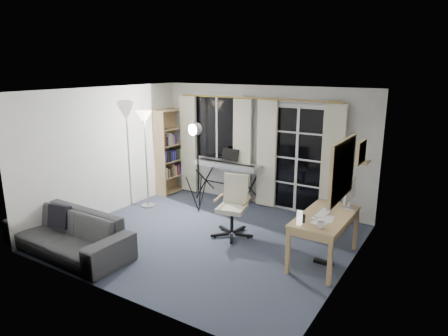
# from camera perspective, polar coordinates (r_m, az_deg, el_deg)

# --- Properties ---
(floor) EXTENTS (4.50, 4.00, 0.02)m
(floor) POSITION_cam_1_polar(r_m,az_deg,el_deg) (6.71, -2.43, -10.01)
(floor) COLOR #3A4154
(floor) RESTS_ON ground
(window) EXTENTS (1.20, 0.08, 1.40)m
(window) POSITION_cam_1_polar(r_m,az_deg,el_deg) (8.43, -0.91, 5.79)
(window) COLOR white
(window) RESTS_ON floor
(french_door) EXTENTS (1.32, 0.09, 2.11)m
(french_door) POSITION_cam_1_polar(r_m,az_deg,el_deg) (7.72, 10.43, 1.15)
(french_door) COLOR white
(french_door) RESTS_ON floor
(curtains) EXTENTS (3.60, 0.07, 2.13)m
(curtains) POSITION_cam_1_polar(r_m,az_deg,el_deg) (7.97, 4.27, 2.29)
(curtains) COLOR gold
(curtains) RESTS_ON floor
(bookshelf) EXTENTS (0.31, 0.87, 1.86)m
(bookshelf) POSITION_cam_1_polar(r_m,az_deg,el_deg) (8.95, -7.62, 2.15)
(bookshelf) COLOR tan
(bookshelf) RESTS_ON floor
(torchiere_lamp) EXTENTS (0.36, 0.36, 1.93)m
(torchiere_lamp) POSITION_cam_1_polar(r_m,az_deg,el_deg) (7.89, -11.25, 5.28)
(torchiere_lamp) COLOR #B2B2B7
(torchiere_lamp) RESTS_ON floor
(keyboard_piano) EXTENTS (1.45, 0.73, 1.04)m
(keyboard_piano) POSITION_cam_1_polar(r_m,az_deg,el_deg) (8.13, 0.49, 0.37)
(keyboard_piano) COLOR black
(keyboard_piano) RESTS_ON floor
(studio_light) EXTENTS (0.36, 0.37, 1.76)m
(studio_light) POSITION_cam_1_polar(r_m,az_deg,el_deg) (7.57, -4.07, 4.07)
(studio_light) COLOR black
(studio_light) RESTS_ON floor
(office_chair) EXTENTS (0.70, 0.69, 1.02)m
(office_chair) POSITION_cam_1_polar(r_m,az_deg,el_deg) (6.66, 1.48, -4.55)
(office_chair) COLOR black
(office_chair) RESTS_ON floor
(desk) EXTENTS (0.67, 1.32, 0.70)m
(desk) POSITION_cam_1_polar(r_m,az_deg,el_deg) (5.92, 14.26, -7.33)
(desk) COLOR tan
(desk) RESTS_ON floor
(monitor) EXTENTS (0.17, 0.51, 0.44)m
(monitor) POSITION_cam_1_polar(r_m,az_deg,el_deg) (6.16, 17.49, -3.19)
(monitor) COLOR silver
(monitor) RESTS_ON desk
(desk_clutter) EXTENTS (0.42, 0.80, 0.89)m
(desk_clutter) POSITION_cam_1_polar(r_m,az_deg,el_deg) (5.76, 12.95, -8.55)
(desk_clutter) COLOR white
(desk_clutter) RESTS_ON desk
(mug) EXTENTS (0.12, 0.09, 0.12)m
(mug) POSITION_cam_1_polar(r_m,az_deg,el_deg) (5.39, 13.72, -7.83)
(mug) COLOR silver
(mug) RESTS_ON desk
(wall_mirror) EXTENTS (0.04, 0.94, 0.74)m
(wall_mirror) POSITION_cam_1_polar(r_m,az_deg,el_deg) (5.00, 16.54, -0.25)
(wall_mirror) COLOR tan
(wall_mirror) RESTS_ON floor
(framed_print) EXTENTS (0.03, 0.42, 0.32)m
(framed_print) POSITION_cam_1_polar(r_m,az_deg,el_deg) (5.84, 19.03, 2.12)
(framed_print) COLOR tan
(framed_print) RESTS_ON floor
(wall_shelf) EXTENTS (0.16, 0.30, 0.18)m
(wall_shelf) POSITION_cam_1_polar(r_m,az_deg,el_deg) (6.37, 19.33, 1.30)
(wall_shelf) COLOR tan
(wall_shelf) RESTS_ON floor
(sofa) EXTENTS (2.13, 0.66, 0.83)m
(sofa) POSITION_cam_1_polar(r_m,az_deg,el_deg) (6.50, -21.59, -7.83)
(sofa) COLOR #28282A
(sofa) RESTS_ON floor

